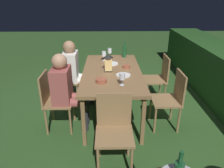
{
  "coord_description": "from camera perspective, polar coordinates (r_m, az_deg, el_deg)",
  "views": [
    {
      "loc": [
        3.11,
        -0.07,
        1.9
      ],
      "look_at": [
        0.0,
        0.0,
        0.53
      ],
      "focal_mm": 33.83,
      "sensor_mm": 36.0,
      "label": 1
    }
  ],
  "objects": [
    {
      "name": "bowl_bread",
      "position": [
        3.44,
        3.9,
        4.74
      ],
      "size": [
        0.12,
        0.12,
        0.04
      ],
      "color": "#9E5138",
      "rests_on": "dining_table"
    },
    {
      "name": "bowl_olives",
      "position": [
        2.88,
        -2.93,
        0.99
      ],
      "size": [
        0.16,
        0.16,
        0.05
      ],
      "color": "#9E5138",
      "rests_on": "dining_table"
    },
    {
      "name": "chair_side_left_b",
      "position": [
        3.15,
        -15.4,
        -3.84
      ],
      "size": [
        0.42,
        0.4,
        0.87
      ],
      "color": "#937047",
      "rests_on": "ground"
    },
    {
      "name": "ground_plane",
      "position": [
        3.65,
        0.0,
        -7.67
      ],
      "size": [
        16.0,
        16.0,
        0.0
      ],
      "primitive_type": "plane",
      "color": "#2D5123"
    },
    {
      "name": "wine_glass_a",
      "position": [
        3.78,
        -2.19,
        8.02
      ],
      "size": [
        0.08,
        0.08,
        0.17
      ],
      "color": "silver",
      "rests_on": "dining_table"
    },
    {
      "name": "green_bottle_on_table",
      "position": [
        4.0,
        3.39,
        8.74
      ],
      "size": [
        0.07,
        0.07,
        0.29
      ],
      "color": "#195128",
      "rests_on": "dining_table"
    },
    {
      "name": "chair_side_right_a",
      "position": [
        3.9,
        12.4,
        1.87
      ],
      "size": [
        0.42,
        0.4,
        0.87
      ],
      "color": "#937047",
      "rests_on": "ground"
    },
    {
      "name": "person_in_rust",
      "position": [
        3.05,
        -12.14,
        -1.33
      ],
      "size": [
        0.38,
        0.47,
        1.15
      ],
      "color": "#9E4C47",
      "rests_on": "ground"
    },
    {
      "name": "person_in_cream",
      "position": [
        3.78,
        -10.06,
        3.83
      ],
      "size": [
        0.38,
        0.47,
        1.15
      ],
      "color": "white",
      "rests_on": "ground"
    },
    {
      "name": "wine_glass_c",
      "position": [
        2.76,
        2.77,
        1.93
      ],
      "size": [
        0.08,
        0.08,
        0.17
      ],
      "color": "silver",
      "rests_on": "dining_table"
    },
    {
      "name": "lantern_centerpiece",
      "position": [
        3.26,
        -1.0,
        5.99
      ],
      "size": [
        0.15,
        0.15,
        0.27
      ],
      "color": "black",
      "rests_on": "dining_table"
    },
    {
      "name": "plate_a",
      "position": [
        3.63,
        -0.14,
        5.55
      ],
      "size": [
        0.23,
        0.23,
        0.01
      ],
      "primitive_type": "cylinder",
      "color": "white",
      "rests_on": "dining_table"
    },
    {
      "name": "plate_b",
      "position": [
        3.12,
        3.07,
        2.42
      ],
      "size": [
        0.22,
        0.22,
        0.01
      ],
      "primitive_type": "cylinder",
      "color": "white",
      "rests_on": "dining_table"
    },
    {
      "name": "chair_side_right_b",
      "position": [
        3.19,
        15.55,
        -3.52
      ],
      "size": [
        0.42,
        0.4,
        0.87
      ],
      "color": "#937047",
      "rests_on": "ground"
    },
    {
      "name": "chair_side_left_a",
      "position": [
        3.87,
        -12.77,
        1.66
      ],
      "size": [
        0.42,
        0.4,
        0.87
      ],
      "color": "#937047",
      "rests_on": "ground"
    },
    {
      "name": "wine_glass_b",
      "position": [
        3.98,
        -0.64,
        8.85
      ],
      "size": [
        0.08,
        0.08,
        0.17
      ],
      "color": "silver",
      "rests_on": "dining_table"
    },
    {
      "name": "chair_head_far",
      "position": [
        2.43,
        0.61,
        -11.91
      ],
      "size": [
        0.4,
        0.42,
        0.87
      ],
      "color": "#937047",
      "rests_on": "ground"
    },
    {
      "name": "dining_table",
      "position": [
        3.33,
        0.0,
        2.7
      ],
      "size": [
        1.78,
        0.91,
        0.76
      ],
      "color": "olive",
      "rests_on": "ground"
    }
  ]
}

